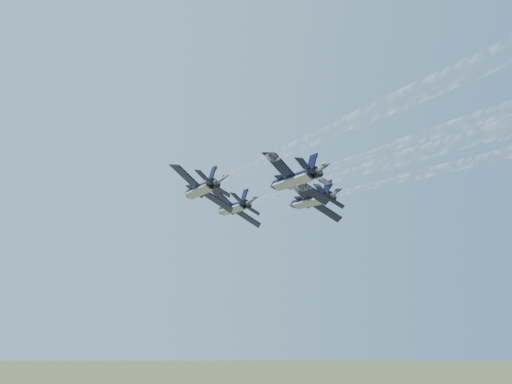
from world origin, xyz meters
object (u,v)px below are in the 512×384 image
object	(u,v)px
jet_lead	(232,208)
jet_left	(200,189)
jet_slot	(293,180)
jet_right	(310,201)

from	to	relation	value
jet_lead	jet_left	xyz separation A→B (m)	(-10.27, -16.14, 0.00)
jet_left	jet_slot	world-z (taller)	same
jet_lead	jet_slot	size ratio (longest dim) A/B	1.00
jet_lead	jet_left	bearing A→B (deg)	-129.40
jet_left	jet_right	xyz separation A→B (m)	(23.20, 4.03, 0.00)
jet_lead	jet_slot	xyz separation A→B (m)	(3.16, -28.34, 0.00)
jet_left	jet_right	size ratio (longest dim) A/B	1.00
jet_left	jet_slot	distance (m)	18.14
jet_lead	jet_left	distance (m)	19.13
jet_slot	jet_lead	bearing A→B (deg)	89.42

